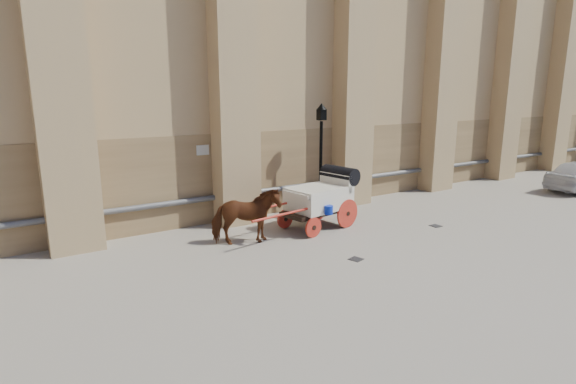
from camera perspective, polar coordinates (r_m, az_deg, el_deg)
ground at (r=12.97m, az=4.76°, el=-6.97°), size 90.00×90.00×0.00m
horse at (r=13.01m, az=-5.36°, el=-3.14°), size 2.12×1.43×1.64m
carriage at (r=14.64m, az=4.35°, el=-0.49°), size 4.49×1.84×1.91m
street_lamp at (r=16.04m, az=4.19°, el=4.60°), size 0.37×0.37×3.96m
drain_grate_near at (r=12.14m, az=8.63°, el=-8.43°), size 0.39×0.39×0.01m
drain_grate_far at (r=15.66m, az=18.24°, el=-4.10°), size 0.32×0.32×0.01m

